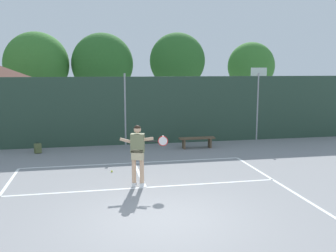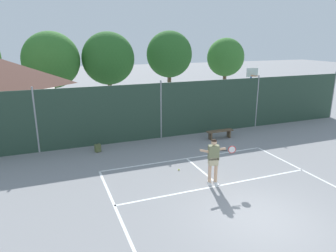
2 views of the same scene
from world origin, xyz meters
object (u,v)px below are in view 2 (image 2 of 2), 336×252
tennis_ball (179,170)px  backpack_olive (98,148)px  tennis_player (214,158)px  basketball_hoop (251,86)px  courtside_bench (220,132)px

tennis_ball → backpack_olive: 4.59m
tennis_player → tennis_ball: bearing=112.9°
basketball_hoop → tennis_ball: size_ratio=53.79×
backpack_olive → courtside_bench: (6.80, -0.34, 0.17)m
courtside_bench → basketball_hoop: bearing=37.4°
tennis_player → tennis_ball: 2.12m
tennis_player → courtside_bench: 5.93m
basketball_hoop → tennis_ball: (-8.29, -6.58, -2.28)m
backpack_olive → tennis_player: bearing=-55.8°
basketball_hoop → tennis_player: (-7.58, -8.26, -1.20)m
courtside_bench → tennis_ball: bearing=-140.5°
tennis_ball → courtside_bench: courtside_bench is taller
backpack_olive → tennis_ball: bearing=-51.3°
basketball_hoop → courtside_bench: bearing=-142.6°
tennis_ball → backpack_olive: bearing=128.7°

